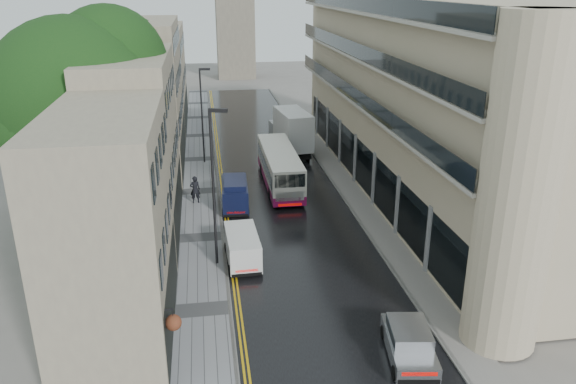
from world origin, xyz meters
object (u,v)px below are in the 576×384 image
object	(u,v)px
tree_far	(115,99)
white_lorry	(285,137)
cream_bus	(270,181)
navy_van	(223,201)
white_van	(231,260)
lamp_post_near	(213,190)
lamp_post_far	(202,117)
tree_near	(78,131)
silver_hatchback	(396,363)
pedestrian	(195,190)

from	to	relation	value
tree_far	white_lorry	xyz separation A→B (m)	(13.89, 1.92, -4.16)
cream_bus	navy_van	xyz separation A→B (m)	(-3.52, -2.61, -0.31)
tree_far	white_van	size ratio (longest dim) A/B	3.09
white_van	lamp_post_near	xyz separation A→B (m)	(-0.71, 1.38, 3.59)
cream_bus	lamp_post_far	bearing A→B (deg)	116.13
tree_near	lamp_post_far	xyz separation A→B (m)	(7.04, 14.81, -2.77)
lamp_post_far	tree_far	bearing A→B (deg)	-159.88
tree_far	white_lorry	bearing A→B (deg)	7.88
lamp_post_far	white_lorry	bearing A→B (deg)	6.07
tree_near	cream_bus	bearing A→B (deg)	24.01
navy_van	silver_hatchback	bearing A→B (deg)	-68.95
lamp_post_far	silver_hatchback	bearing A→B (deg)	-71.43
white_lorry	white_van	distance (m)	21.55
navy_van	tree_far	bearing A→B (deg)	129.66
cream_bus	lamp_post_far	xyz separation A→B (m)	(-4.68, 9.58, 2.74)
tree_near	tree_far	xyz separation A→B (m)	(0.30, 13.00, -0.72)
white_lorry	silver_hatchback	xyz separation A→B (m)	(0.04, -30.20, -1.30)
navy_van	lamp_post_near	distance (m)	7.79
white_van	pedestrian	world-z (taller)	pedestrian
cream_bus	white_lorry	distance (m)	10.03
cream_bus	lamp_post_near	distance (m)	10.93
white_lorry	lamp_post_near	size ratio (longest dim) A/B	0.89
white_van	silver_hatchback	bearing A→B (deg)	-59.53
silver_hatchback	lamp_post_far	distance (m)	31.11
navy_van	lamp_post_near	bearing A→B (deg)	-93.42
tree_near	lamp_post_near	distance (m)	9.00
white_lorry	lamp_post_far	world-z (taller)	lamp_post_far
silver_hatchback	lamp_post_near	bearing A→B (deg)	130.16
white_lorry	silver_hatchback	distance (m)	30.23
cream_bus	white_van	xyz separation A→B (m)	(-3.52, -10.97, -0.51)
tree_far	lamp_post_near	bearing A→B (deg)	-67.52
cream_bus	lamp_post_far	size ratio (longest dim) A/B	1.28
cream_bus	pedestrian	bearing A→B (deg)	-178.89
tree_near	pedestrian	xyz separation A→B (m)	(6.30, 5.13, -5.83)
tree_far	cream_bus	xyz separation A→B (m)	(11.42, -7.78, -4.79)
white_lorry	pedestrian	bearing A→B (deg)	-135.55
navy_van	lamp_post_far	size ratio (longest dim) A/B	0.54
white_lorry	pedestrian	xyz separation A→B (m)	(-7.89, -9.79, -0.95)
tree_far	silver_hatchback	world-z (taller)	tree_far
cream_bus	white_lorry	xyz separation A→B (m)	(2.47, 9.70, 0.63)
tree_far	cream_bus	bearing A→B (deg)	-34.26
cream_bus	white_van	size ratio (longest dim) A/B	2.58
navy_van	lamp_post_far	world-z (taller)	lamp_post_far
tree_near	white_lorry	distance (m)	21.16
tree_far	lamp_post_near	distance (m)	18.87
pedestrian	lamp_post_far	xyz separation A→B (m)	(0.75, 9.68, 3.06)
white_van	pedestrian	size ratio (longest dim) A/B	2.02
tree_near	cream_bus	size ratio (longest dim) A/B	1.34
pedestrian	silver_hatchback	bearing A→B (deg)	103.84
lamp_post_near	lamp_post_far	bearing A→B (deg)	108.18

